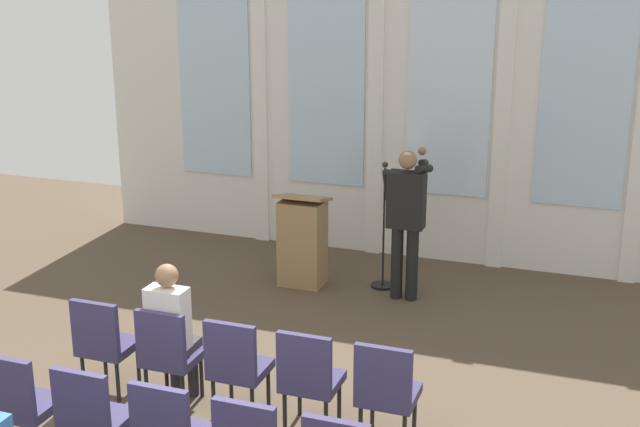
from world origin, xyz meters
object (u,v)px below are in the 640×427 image
at_px(chair_r0_c0, 104,340).
at_px(chair_r0_c1, 168,351).
at_px(audience_r0_c1, 172,326).
at_px(chair_r0_c3, 309,375).
at_px(chair_r0_c2, 236,363).
at_px(mic_stand, 383,260).
at_px(chair_r1_c1, 91,415).
at_px(lectern, 303,241).
at_px(chair_r0_c4, 386,388).
at_px(speaker, 406,214).
at_px(chair_r1_c0, 19,400).

distance_m(chair_r0_c0, chair_r0_c1, 0.65).
relative_size(chair_r0_c0, audience_r0_c1, 0.71).
bearing_deg(chair_r0_c3, chair_r0_c2, 180.00).
distance_m(chair_r0_c0, chair_r0_c2, 1.31).
height_order(mic_stand, chair_r1_c1, mic_stand).
bearing_deg(lectern, chair_r0_c4, -58.73).
height_order(audience_r0_c1, chair_r0_c2, audience_r0_c1).
bearing_deg(chair_r0_c4, chair_r0_c2, 180.00).
bearing_deg(chair_r1_c1, chair_r0_c2, 60.05).
distance_m(mic_stand, chair_r0_c2, 3.42).
bearing_deg(chair_r0_c0, audience_r0_c1, 7.11).
bearing_deg(chair_r0_c3, audience_r0_c1, 176.43).
distance_m(mic_stand, lectern, 1.00).
relative_size(speaker, audience_r0_c1, 1.34).
distance_m(lectern, chair_r0_c1, 3.16).
distance_m(chair_r0_c1, chair_r0_c4, 1.96).
height_order(chair_r0_c0, chair_r0_c3, same).
height_order(lectern, audience_r0_c1, audience_r0_c1).
distance_m(speaker, chair_r1_c1, 4.50).
height_order(chair_r0_c1, chair_r1_c0, same).
height_order(mic_stand, chair_r0_c2, mic_stand).
relative_size(chair_r0_c4, chair_r1_c0, 1.00).
bearing_deg(chair_r0_c2, chair_r0_c1, 180.00).
relative_size(chair_r1_c0, chair_r1_c1, 1.00).
xyz_separation_m(lectern, audience_r0_c1, (-0.04, -3.08, 0.18)).
bearing_deg(chair_r0_c0, chair_r0_c3, 0.00).
bearing_deg(chair_r0_c1, chair_r0_c4, 0.00).
height_order(chair_r0_c2, chair_r0_c3, same).
distance_m(mic_stand, chair_r0_c4, 3.54).
distance_m(chair_r0_c3, chair_r1_c1, 1.73).
bearing_deg(chair_r0_c1, chair_r0_c2, 0.00).
distance_m(chair_r0_c1, chair_r0_c2, 0.65).
distance_m(chair_r0_c3, chair_r0_c4, 0.65).
bearing_deg(audience_r0_c1, lectern, 89.28).
bearing_deg(lectern, chair_r1_c1, -90.51).
height_order(chair_r0_c3, chair_r1_c0, same).
relative_size(chair_r0_c1, chair_r1_c1, 1.00).
relative_size(chair_r0_c0, chair_r0_c2, 1.00).
height_order(mic_stand, chair_r1_c0, mic_stand).
relative_size(lectern, chair_r0_c0, 1.23).
bearing_deg(audience_r0_c1, chair_r0_c4, -2.38).
relative_size(speaker, lectern, 1.52).
height_order(mic_stand, lectern, mic_stand).
bearing_deg(mic_stand, chair_r0_c1, -106.16).
distance_m(speaker, chair_r1_c0, 4.73).
bearing_deg(chair_r0_c4, mic_stand, 106.00).
relative_size(lectern, chair_r0_c1, 1.23).
relative_size(audience_r0_c1, chair_r0_c3, 1.40).
xyz_separation_m(speaker, chair_r0_c3, (-0.01, -3.14, -0.49)).
relative_size(mic_stand, chair_r1_c1, 1.65).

